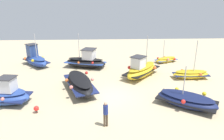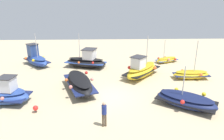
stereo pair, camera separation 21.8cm
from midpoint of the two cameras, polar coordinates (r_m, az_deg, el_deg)
The scene contains 11 objects.
ground_plane at distance 17.25m, azimuth -1.72°, elevation -7.46°, with size 53.39×53.39×0.00m, color #C6B289.
fishing_boat_0 at distance 18.08m, azimuth -28.75°, elevation -6.18°, with size 4.68×2.50×3.04m.
fishing_boat_1 at distance 24.60m, azimuth -7.54°, elevation 2.48°, with size 5.31×3.42×4.16m.
fishing_boat_2 at distance 18.36m, azimuth -9.37°, elevation -3.72°, with size 3.61×5.71×1.24m.
fishing_boat_3 at distance 22.47m, azimuth 21.01°, elevation -1.11°, with size 3.72×1.82×4.00m.
fishing_boat_4 at distance 16.54m, azimuth 19.80°, elevation -7.91°, with size 4.73×4.11×3.21m.
fishing_boat_5 at distance 26.92m, azimuth -20.93°, elevation 2.89°, with size 4.20×4.36×4.05m.
fishing_boat_6 at distance 27.51m, azimuth 14.73°, elevation 2.85°, with size 3.35×2.30×3.00m.
fishing_boat_7 at distance 21.55m, azimuth 8.00°, elevation 0.11°, with size 4.66×5.04×4.28m.
person_walking at distance 13.03m, azimuth -2.28°, elevation -11.83°, with size 0.32×0.32×1.73m.
mooring_buoy_0 at distance 15.76m, azimuth -20.86°, elevation -10.08°, with size 0.38×0.38×0.55m.
Camera 1 is at (0.33, 15.46, 7.65)m, focal length 32.57 mm.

